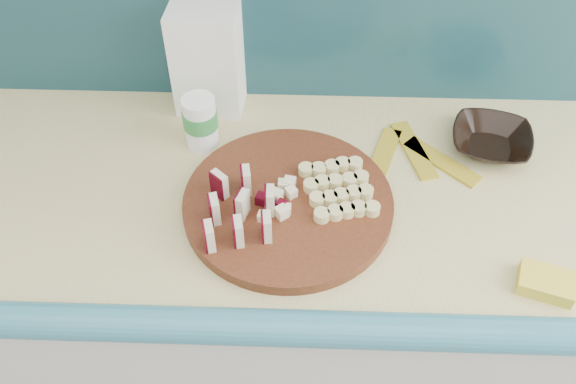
{
  "coord_description": "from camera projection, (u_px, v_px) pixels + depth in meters",
  "views": [
    {
      "loc": [
        0.18,
        0.68,
        1.79
      ],
      "look_at": [
        0.16,
        1.45,
        0.95
      ],
      "focal_mm": 40.0,
      "sensor_mm": 36.0,
      "label": 1
    }
  ],
  "objects": [
    {
      "name": "apple_chunks",
      "position": [
        275.0,
        198.0,
        1.14
      ],
      "size": [
        0.06,
        0.06,
        0.02
      ],
      "color": "#FDEFCA",
      "rests_on": "cutting_board"
    },
    {
      "name": "banana_slices",
      "position": [
        338.0,
        188.0,
        1.16
      ],
      "size": [
        0.14,
        0.16,
        0.02
      ],
      "color": "#E0D489",
      "rests_on": "cutting_board"
    },
    {
      "name": "brown_bowl",
      "position": [
        491.0,
        141.0,
        1.27
      ],
      "size": [
        0.18,
        0.18,
        0.04
      ],
      "primitive_type": "imported",
      "rotation": [
        0.0,
        0.0,
        -0.21
      ],
      "color": "black",
      "rests_on": "kitchen_counter"
    },
    {
      "name": "flour_bag",
      "position": [
        208.0,
        60.0,
        1.29
      ],
      "size": [
        0.14,
        0.11,
        0.23
      ],
      "primitive_type": "cube",
      "rotation": [
        0.0,
        0.0,
        -0.08
      ],
      "color": "white",
      "rests_on": "kitchen_counter"
    },
    {
      "name": "banana_peel",
      "position": [
        413.0,
        156.0,
        1.26
      ],
      "size": [
        0.23,
        0.19,
        0.01
      ],
      "rotation": [
        0.0,
        0.0,
        0.12
      ],
      "color": "gold",
      "rests_on": "kitchen_counter"
    },
    {
      "name": "cutting_board",
      "position": [
        288.0,
        204.0,
        1.16
      ],
      "size": [
        0.46,
        0.46,
        0.02
      ],
      "primitive_type": "cylinder",
      "rotation": [
        0.0,
        0.0,
        0.24
      ],
      "color": "#441D0E",
      "rests_on": "kitchen_counter"
    },
    {
      "name": "kitchen_counter",
      "position": [
        265.0,
        316.0,
        1.54
      ],
      "size": [
        2.2,
        0.63,
        0.91
      ],
      "color": "silver",
      "rests_on": "ground"
    },
    {
      "name": "canister",
      "position": [
        200.0,
        121.0,
        1.25
      ],
      "size": [
        0.07,
        0.07,
        0.11
      ],
      "rotation": [
        0.0,
        0.0,
        0.28
      ],
      "color": "white",
      "rests_on": "kitchen_counter"
    },
    {
      "name": "sponge",
      "position": [
        546.0,
        283.0,
        1.05
      ],
      "size": [
        0.1,
        0.09,
        0.03
      ],
      "primitive_type": "cube",
      "rotation": [
        0.0,
        0.0,
        -0.31
      ],
      "color": "yellow",
      "rests_on": "kitchen_counter"
    },
    {
      "name": "apple_wedges",
      "position": [
        238.0,
        209.0,
        1.1
      ],
      "size": [
        0.12,
        0.17,
        0.05
      ],
      "color": "beige",
      "rests_on": "cutting_board"
    }
  ]
}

